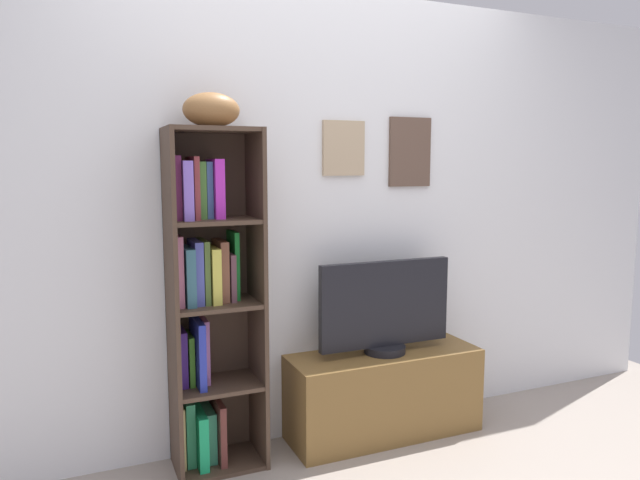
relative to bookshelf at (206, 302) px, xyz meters
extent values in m
cube|color=silver|center=(0.60, 0.15, 0.36)|extent=(4.80, 0.06, 2.32)
cube|color=tan|center=(0.76, 0.11, 0.73)|extent=(0.24, 0.02, 0.28)
cube|color=tan|center=(0.76, 0.10, 0.73)|extent=(0.19, 0.01, 0.23)
cube|color=brown|center=(1.17, 0.11, 0.71)|extent=(0.25, 0.02, 0.38)
cube|color=#A68383|center=(1.17, 0.10, 0.71)|extent=(0.20, 0.01, 0.33)
cube|color=#433125|center=(-0.16, -0.03, 0.00)|extent=(0.02, 0.30, 1.61)
cube|color=#433125|center=(0.24, -0.03, 0.00)|extent=(0.02, 0.30, 1.61)
cube|color=#433125|center=(0.04, 0.11, 0.00)|extent=(0.42, 0.01, 1.61)
cube|color=#433125|center=(0.04, -0.03, -0.79)|extent=(0.38, 0.29, 0.02)
cube|color=#433125|center=(0.04, -0.03, -0.40)|extent=(0.38, 0.29, 0.02)
cube|color=#433125|center=(0.04, -0.03, -0.01)|extent=(0.38, 0.29, 0.02)
cube|color=#433125|center=(0.04, -0.03, 0.39)|extent=(0.38, 0.29, 0.02)
cube|color=#433125|center=(0.04, -0.03, 0.80)|extent=(0.38, 0.29, 0.02)
cube|color=tan|center=(-0.14, 0.02, -0.63)|extent=(0.02, 0.18, 0.30)
cube|color=#2F905E|center=(-0.10, 0.02, -0.62)|extent=(0.04, 0.18, 0.31)
cube|color=#189F5E|center=(-0.05, -0.01, -0.65)|extent=(0.04, 0.24, 0.26)
cube|color=#378967|center=(0.00, 0.02, -0.66)|extent=(0.04, 0.18, 0.25)
cube|color=#582925|center=(0.04, -0.01, -0.63)|extent=(0.03, 0.23, 0.30)
cube|color=#41217F|center=(-0.12, 0.02, -0.26)|extent=(0.04, 0.17, 0.27)
cube|color=#428825|center=(-0.08, 0.02, -0.27)|extent=(0.02, 0.17, 0.24)
cube|color=#2532A2|center=(-0.05, -0.01, -0.23)|extent=(0.03, 0.24, 0.31)
cube|color=#995990|center=(-0.01, 0.02, -0.23)|extent=(0.02, 0.17, 0.31)
cube|color=#B46482|center=(-0.13, 0.00, 0.17)|extent=(0.03, 0.21, 0.32)
cube|color=#315D6D|center=(-0.09, -0.01, 0.14)|extent=(0.04, 0.23, 0.26)
cube|color=#434999|center=(-0.04, 0.00, 0.15)|extent=(0.04, 0.21, 0.29)
cube|color=#445B28|center=(-0.01, 0.00, 0.15)|extent=(0.03, 0.21, 0.29)
cube|color=gold|center=(0.03, 0.00, 0.13)|extent=(0.04, 0.22, 0.26)
cube|color=brown|center=(0.07, 0.01, 0.15)|extent=(0.04, 0.19, 0.29)
cube|color=brown|center=(0.11, 0.01, 0.12)|extent=(0.02, 0.19, 0.22)
cube|color=#167529|center=(0.14, 0.03, 0.17)|extent=(0.02, 0.16, 0.32)
cube|color=#5C1C45|center=(-0.13, 0.00, 0.54)|extent=(0.03, 0.21, 0.29)
cube|color=#7D5DC9|center=(-0.09, -0.01, 0.53)|extent=(0.04, 0.24, 0.26)
cube|color=maroon|center=(-0.05, 0.00, 0.54)|extent=(0.02, 0.22, 0.28)
cube|color=#437632|center=(-0.01, 0.02, 0.53)|extent=(0.03, 0.17, 0.26)
cube|color=#3D5992|center=(0.02, 0.02, 0.53)|extent=(0.03, 0.16, 0.26)
cube|color=#BB2CC0|center=(0.06, 0.01, 0.53)|extent=(0.04, 0.20, 0.27)
ellipsoid|color=brown|center=(0.04, -0.03, 0.89)|extent=(0.26, 0.16, 0.15)
cube|color=brown|center=(0.93, -0.06, -0.57)|extent=(1.04, 0.35, 0.45)
cube|color=brown|center=(0.93, -0.23, -0.57)|extent=(0.93, 0.01, 0.29)
cylinder|color=black|center=(0.93, -0.06, -0.33)|extent=(0.22, 0.22, 0.04)
cube|color=black|center=(0.93, -0.06, -0.08)|extent=(0.74, 0.04, 0.45)
cube|color=#263140|center=(0.93, -0.07, -0.08)|extent=(0.70, 0.01, 0.41)
camera|label=1|loc=(-0.56, -2.68, 0.64)|focal=32.75mm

